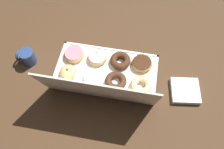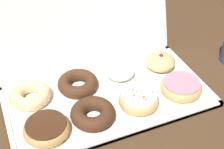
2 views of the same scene
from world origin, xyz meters
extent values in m
plane|color=#4C331E|center=(0.00, 0.00, 0.00)|extent=(3.00, 3.00, 0.00)
cube|color=white|center=(0.00, 0.00, 0.01)|extent=(0.56, 0.30, 0.01)
cube|color=white|center=(0.00, -0.14, 0.01)|extent=(0.56, 0.01, 0.01)
cube|color=white|center=(0.00, 0.14, 0.01)|extent=(0.56, 0.01, 0.01)
cube|color=white|center=(-0.27, 0.00, 0.01)|extent=(0.01, 0.30, 0.01)
cube|color=white|center=(0.27, 0.00, 0.01)|extent=(0.01, 0.30, 0.01)
cube|color=white|center=(0.00, 0.19, 0.14)|extent=(0.56, 0.09, 0.29)
torus|color=tan|center=(-0.19, -0.07, 0.03)|extent=(0.12, 0.12, 0.03)
cylinder|color=#472816|center=(-0.19, -0.07, 0.04)|extent=(0.10, 0.10, 0.01)
torus|color=#472816|center=(-0.07, -0.06, 0.03)|extent=(0.12, 0.12, 0.04)
torus|color=tan|center=(0.06, -0.06, 0.03)|extent=(0.11, 0.11, 0.03)
cylinder|color=white|center=(0.06, -0.06, 0.04)|extent=(0.09, 0.09, 0.01)
sphere|color=white|center=(0.10, -0.06, 0.05)|extent=(0.01, 0.01, 0.01)
sphere|color=orange|center=(0.04, -0.07, 0.05)|extent=(0.00, 0.00, 0.00)
sphere|color=green|center=(0.10, -0.06, 0.05)|extent=(0.00, 0.00, 0.00)
sphere|color=red|center=(0.07, -0.09, 0.05)|extent=(0.00, 0.00, 0.00)
sphere|color=yellow|center=(0.07, -0.08, 0.05)|extent=(0.00, 0.00, 0.00)
sphere|color=blue|center=(0.06, -0.05, 0.05)|extent=(0.00, 0.00, 0.00)
sphere|color=orange|center=(0.05, -0.06, 0.05)|extent=(0.00, 0.00, 0.00)
sphere|color=white|center=(0.09, -0.09, 0.05)|extent=(0.00, 0.00, 0.00)
sphere|color=red|center=(0.07, -0.08, 0.05)|extent=(0.01, 0.01, 0.01)
sphere|color=white|center=(0.08, -0.04, 0.05)|extent=(0.00, 0.00, 0.00)
sphere|color=red|center=(0.05, -0.06, 0.05)|extent=(0.01, 0.01, 0.01)
sphere|color=blue|center=(0.06, -0.04, 0.05)|extent=(0.00, 0.00, 0.00)
sphere|color=yellow|center=(0.04, -0.08, 0.05)|extent=(0.01, 0.01, 0.01)
sphere|color=red|center=(0.10, -0.07, 0.05)|extent=(0.00, 0.00, 0.00)
torus|color=tan|center=(0.20, -0.06, 0.03)|extent=(0.12, 0.12, 0.03)
cylinder|color=pink|center=(0.20, -0.06, 0.04)|extent=(0.10, 0.10, 0.01)
torus|color=#EACC8C|center=(-0.20, 0.07, 0.03)|extent=(0.12, 0.12, 0.04)
sphere|color=#EACC8C|center=(-0.16, 0.07, 0.04)|extent=(0.02, 0.02, 0.02)
sphere|color=#EACC8C|center=(-0.17, 0.09, 0.04)|extent=(0.02, 0.02, 0.02)
sphere|color=#EACC8C|center=(-0.18, 0.10, 0.04)|extent=(0.02, 0.02, 0.02)
sphere|color=#EACC8C|center=(-0.21, 0.11, 0.04)|extent=(0.02, 0.02, 0.02)
sphere|color=#EACC8C|center=(-0.23, 0.10, 0.04)|extent=(0.02, 0.02, 0.02)
sphere|color=#EACC8C|center=(-0.24, 0.08, 0.04)|extent=(0.02, 0.02, 0.02)
sphere|color=#EACC8C|center=(-0.24, 0.06, 0.04)|extent=(0.02, 0.02, 0.02)
sphere|color=#EACC8C|center=(-0.23, 0.04, 0.04)|extent=(0.02, 0.02, 0.02)
sphere|color=#EACC8C|center=(-0.21, 0.03, 0.04)|extent=(0.02, 0.02, 0.02)
sphere|color=#EACC8C|center=(-0.18, 0.03, 0.04)|extent=(0.02, 0.02, 0.02)
sphere|color=#EACC8C|center=(-0.17, 0.05, 0.04)|extent=(0.02, 0.02, 0.02)
torus|color=#472816|center=(-0.06, 0.07, 0.03)|extent=(0.12, 0.12, 0.04)
ellipsoid|color=white|center=(0.07, 0.07, 0.03)|extent=(0.09, 0.09, 0.04)
ellipsoid|color=#E5B770|center=(0.20, 0.06, 0.03)|extent=(0.09, 0.09, 0.05)
sphere|color=#B21923|center=(0.20, 0.06, 0.05)|extent=(0.01, 0.01, 0.01)
cylinder|color=navy|center=(0.44, 0.01, 0.04)|extent=(0.08, 0.08, 0.09)
cylinder|color=black|center=(0.44, 0.01, 0.08)|extent=(0.07, 0.07, 0.01)
torus|color=navy|center=(0.49, 0.01, 0.05)|extent=(0.01, 0.06, 0.06)
cube|color=white|center=(-0.43, 0.05, 0.01)|extent=(0.16, 0.16, 0.03)
camera|label=1|loc=(-0.15, 0.64, 1.12)|focal=37.27mm
camera|label=2|loc=(-0.25, -0.63, 0.63)|focal=52.94mm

